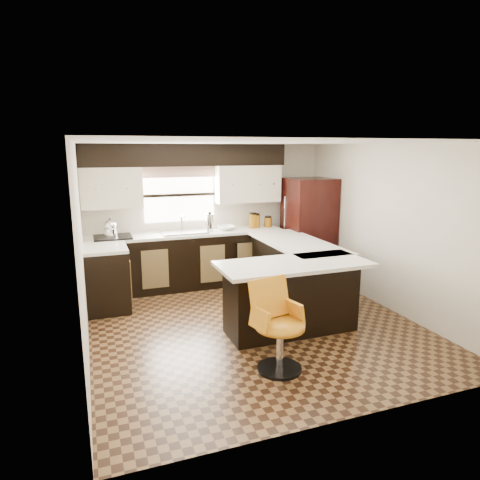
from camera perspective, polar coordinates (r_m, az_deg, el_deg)
name	(u,v)px	position (r m, az deg, el deg)	size (l,w,h in m)	color
floor	(254,324)	(5.88, 1.82, -11.19)	(4.40, 4.40, 0.00)	#49301A
ceiling	(255,142)	(5.40, 1.99, 12.91)	(4.40, 4.40, 0.00)	silver
wall_back	(208,214)	(7.57, -4.31, 3.53)	(4.40, 4.40, 0.00)	beige
wall_front	(354,289)	(3.63, 14.97, -6.33)	(4.40, 4.40, 0.00)	beige
wall_left	(81,250)	(5.14, -20.42, -1.31)	(4.40, 4.40, 0.00)	beige
wall_right	(388,227)	(6.58, 19.15, 1.59)	(4.40, 4.40, 0.00)	beige
base_cab_back	(188,261)	(7.33, -6.97, -2.81)	(3.30, 0.60, 0.90)	black
base_cab_left	(107,280)	(6.54, -17.29, -5.12)	(0.60, 0.70, 0.90)	black
counter_back	(187,234)	(7.22, -7.07, 0.82)	(3.30, 0.60, 0.04)	silver
counter_left	(105,248)	(6.42, -17.56, -1.08)	(0.60, 0.70, 0.04)	silver
soffit	(186,155)	(7.22, -7.17, 11.18)	(3.40, 0.35, 0.36)	black
upper_cab_left	(111,188)	(7.07, -16.81, 6.69)	(0.94, 0.35, 0.64)	beige
upper_cab_right	(247,184)	(7.56, 1.00, 7.52)	(1.14, 0.35, 0.64)	beige
window_pane	(180,195)	(7.39, -8.06, 5.97)	(1.20, 0.02, 0.90)	white
valance	(179,172)	(7.32, -8.09, 8.98)	(1.30, 0.06, 0.18)	#D19B93
sink	(184,232)	(7.18, -7.43, 1.06)	(0.75, 0.45, 0.03)	#B2B2B7
dishwasher	(249,261)	(7.35, 1.16, -2.83)	(0.58, 0.03, 0.78)	black
cooktop	(113,237)	(7.03, -16.60, 0.39)	(0.58, 0.50, 0.03)	black
peninsula_long	(293,273)	(6.61, 7.10, -4.45)	(0.60, 1.95, 0.90)	black
peninsula_return	(291,298)	(5.56, 6.82, -7.68)	(1.65, 0.60, 0.90)	black
counter_pen_long	(297,243)	(6.52, 7.60, -0.42)	(0.84, 1.95, 0.04)	silver
counter_pen_return	(294,264)	(5.33, 7.19, -3.22)	(1.89, 0.84, 0.04)	silver
refrigerator	(308,230)	(7.72, 9.11, 1.38)	(0.78, 0.75, 1.82)	black
bar_chair	(280,327)	(4.59, 5.38, -11.51)	(0.52, 0.52, 0.98)	orange
kettle	(110,227)	(7.00, -16.91, 1.61)	(0.21, 0.21, 0.28)	silver
percolator	(210,222)	(7.29, -4.05, 2.35)	(0.13, 0.13, 0.30)	silver
mixing_bowl	(226,228)	(7.39, -1.84, 1.62)	(0.29, 0.29, 0.07)	white
canister_large	(253,221)	(7.56, 1.71, 2.53)	(0.14, 0.14, 0.24)	#7C4C0A
canister_med	(257,221)	(7.59, 2.23, 2.49)	(0.12, 0.12, 0.23)	#7C4C0A
canister_small	(268,222)	(7.68, 3.75, 2.37)	(0.14, 0.14, 0.17)	#7C4C0A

